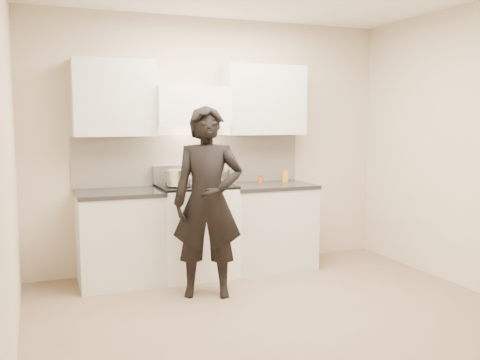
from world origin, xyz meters
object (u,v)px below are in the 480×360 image
at_px(counter_right, 269,226).
at_px(utensil_crock, 232,175).
at_px(wok, 209,173).
at_px(person, 208,202).
at_px(stove, 196,230).

distance_m(counter_right, utensil_crock, 0.68).
height_order(counter_right, wok, wok).
relative_size(utensil_crock, person, 0.17).
bearing_deg(person, wok, 90.70).
xyz_separation_m(utensil_crock, person, (-0.57, -0.89, -0.14)).
bearing_deg(utensil_crock, counter_right, -31.08).
distance_m(stove, counter_right, 0.83).
bearing_deg(person, counter_right, 56.22).
relative_size(wok, person, 0.24).
distance_m(wok, utensil_crock, 0.29).
bearing_deg(wok, counter_right, -12.91).
xyz_separation_m(counter_right, person, (-0.91, -0.68, 0.41)).
relative_size(counter_right, wok, 2.22).
bearing_deg(stove, counter_right, 0.00).
relative_size(wok, utensil_crock, 1.41).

